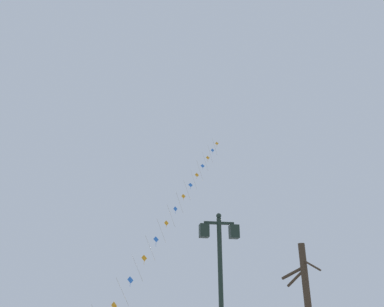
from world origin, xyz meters
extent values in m
cylinder|color=#1E2D23|center=(1.62, 8.94, 2.14)|extent=(0.14, 0.14, 4.28)
sphere|color=#1E2D23|center=(1.62, 8.94, 4.36)|extent=(0.16, 0.16, 0.16)
cube|color=#1E2D23|center=(1.62, 8.94, 4.13)|extent=(0.94, 0.08, 0.08)
cube|color=#1E2D23|center=(1.15, 8.94, 3.88)|extent=(0.28, 0.28, 0.40)
cube|color=beige|center=(1.15, 8.94, 3.88)|extent=(0.19, 0.19, 0.30)
cube|color=#1E2D23|center=(2.09, 8.94, 3.88)|extent=(0.28, 0.28, 0.40)
cube|color=beige|center=(2.09, 8.94, 3.88)|extent=(0.19, 0.19, 0.30)
cylinder|color=silver|center=(-1.17, 19.80, 2.71)|extent=(0.80, 1.24, 1.39)
cylinder|color=silver|center=(-0.40, 21.02, 4.09)|extent=(0.80, 1.24, 1.39)
cylinder|color=silver|center=(0.37, 22.23, 5.47)|extent=(0.80, 1.24, 1.39)
cylinder|color=silver|center=(1.14, 23.45, 6.84)|extent=(0.80, 1.24, 1.39)
cylinder|color=silver|center=(1.91, 24.66, 8.22)|extent=(0.80, 1.24, 1.39)
cylinder|color=silver|center=(2.68, 25.88, 9.60)|extent=(0.80, 1.24, 1.39)
cylinder|color=silver|center=(3.45, 27.10, 10.97)|extent=(0.80, 1.24, 1.39)
cylinder|color=silver|center=(4.23, 28.31, 12.35)|extent=(0.80, 1.24, 1.39)
cylinder|color=silver|center=(5.00, 29.53, 13.73)|extent=(0.80, 1.24, 1.39)
cylinder|color=silver|center=(5.77, 30.75, 15.10)|extent=(0.80, 1.24, 1.39)
cylinder|color=silver|center=(6.54, 31.96, 16.48)|extent=(0.80, 1.24, 1.39)
cylinder|color=silver|center=(7.31, 33.18, 17.86)|extent=(0.80, 1.24, 1.39)
cube|color=orange|center=(-1.56, 19.19, 2.02)|extent=(0.31, 0.25, 0.38)
cube|color=blue|center=(-0.78, 20.41, 3.40)|extent=(0.35, 0.17, 0.38)
cylinder|color=blue|center=(-0.78, 20.41, 3.14)|extent=(0.03, 0.04, 0.21)
cube|color=orange|center=(-0.01, 21.62, 4.78)|extent=(0.34, 0.20, 0.38)
cylinder|color=orange|center=(-0.01, 21.62, 4.51)|extent=(0.02, 0.03, 0.22)
cube|color=blue|center=(0.76, 22.84, 6.15)|extent=(0.35, 0.18, 0.38)
cylinder|color=blue|center=(0.76, 22.84, 5.85)|extent=(0.03, 0.04, 0.30)
cube|color=orange|center=(1.53, 24.06, 7.53)|extent=(0.29, 0.27, 0.38)
cylinder|color=orange|center=(1.53, 24.06, 7.28)|extent=(0.03, 0.03, 0.20)
cube|color=blue|center=(2.30, 25.27, 8.91)|extent=(0.28, 0.28, 0.38)
cylinder|color=blue|center=(2.30, 25.27, 8.64)|extent=(0.03, 0.03, 0.22)
cube|color=orange|center=(3.07, 26.49, 10.28)|extent=(0.30, 0.25, 0.38)
cylinder|color=orange|center=(3.07, 26.49, 10.03)|extent=(0.02, 0.02, 0.19)
cube|color=blue|center=(3.84, 27.70, 11.66)|extent=(0.36, 0.15, 0.38)
cylinder|color=blue|center=(3.84, 27.70, 11.39)|extent=(0.03, 0.04, 0.24)
cube|color=orange|center=(4.61, 28.92, 13.04)|extent=(0.36, 0.15, 0.38)
cylinder|color=orange|center=(4.61, 28.92, 12.76)|extent=(0.03, 0.04, 0.25)
cube|color=blue|center=(5.38, 30.14, 14.41)|extent=(0.37, 0.14, 0.38)
cylinder|color=blue|center=(5.38, 30.14, 14.14)|extent=(0.03, 0.04, 0.23)
cube|color=orange|center=(6.15, 31.35, 15.79)|extent=(0.35, 0.17, 0.38)
cylinder|color=orange|center=(6.15, 31.35, 15.51)|extent=(0.03, 0.04, 0.25)
cube|color=blue|center=(6.92, 32.57, 17.17)|extent=(0.31, 0.24, 0.38)
cylinder|color=blue|center=(6.92, 32.57, 16.89)|extent=(0.03, 0.03, 0.25)
cube|color=orange|center=(7.69, 33.79, 18.54)|extent=(0.35, 0.18, 0.38)
cylinder|color=orange|center=(7.69, 33.79, 18.26)|extent=(0.03, 0.04, 0.26)
cylinder|color=#423323|center=(7.14, 15.06, 2.37)|extent=(0.32, 0.32, 4.73)
cylinder|color=#423323|center=(6.85, 15.39, 3.17)|extent=(0.74, 0.80, 0.79)
cylinder|color=#423323|center=(7.27, 14.52, 3.66)|extent=(0.35, 1.15, 0.64)
cylinder|color=#423323|center=(6.78, 15.53, 3.41)|extent=(0.87, 1.06, 0.57)
camera|label=1|loc=(-1.15, -2.41, 1.48)|focal=35.85mm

